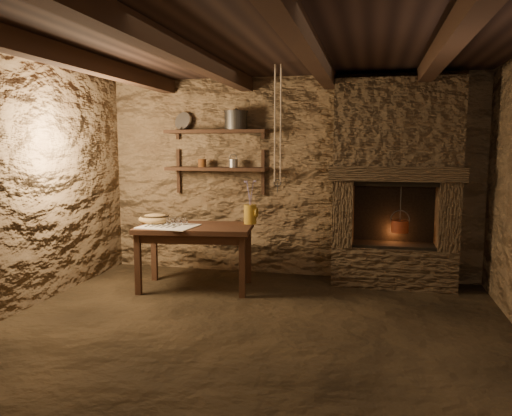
% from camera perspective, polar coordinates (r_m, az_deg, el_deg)
% --- Properties ---
extents(floor, '(4.50, 4.50, 0.00)m').
position_cam_1_polar(floor, '(4.39, -0.88, -13.93)').
color(floor, black).
rests_on(floor, ground).
extents(back_wall, '(4.50, 0.04, 2.40)m').
position_cam_1_polar(back_wall, '(6.07, 3.66, 3.53)').
color(back_wall, '#4B3623').
rests_on(back_wall, floor).
extents(front_wall, '(4.50, 0.04, 2.40)m').
position_cam_1_polar(front_wall, '(2.25, -13.34, -2.79)').
color(front_wall, '#4B3623').
rests_on(front_wall, floor).
extents(left_wall, '(0.04, 4.00, 2.40)m').
position_cam_1_polar(left_wall, '(5.15, -26.03, 2.18)').
color(left_wall, '#4B3623').
rests_on(left_wall, floor).
extents(ceiling, '(4.50, 4.00, 0.04)m').
position_cam_1_polar(ceiling, '(4.18, -0.94, 18.44)').
color(ceiling, black).
rests_on(ceiling, back_wall).
extents(beam_far_left, '(0.14, 3.95, 0.16)m').
position_cam_1_polar(beam_far_left, '(4.75, -19.48, 15.58)').
color(beam_far_left, black).
rests_on(beam_far_left, ceiling).
extents(beam_mid_left, '(0.14, 3.95, 0.16)m').
position_cam_1_polar(beam_mid_left, '(4.31, -7.69, 16.82)').
color(beam_mid_left, black).
rests_on(beam_mid_left, ceiling).
extents(beam_mid_right, '(0.14, 3.95, 0.16)m').
position_cam_1_polar(beam_mid_right, '(4.08, 6.22, 17.41)').
color(beam_mid_right, black).
rests_on(beam_mid_right, ceiling).
extents(beam_far_right, '(0.14, 3.95, 0.16)m').
position_cam_1_polar(beam_far_right, '(4.08, 20.97, 16.99)').
color(beam_far_right, black).
rests_on(beam_far_right, ceiling).
extents(shelf_lower, '(1.25, 0.30, 0.04)m').
position_cam_1_polar(shelf_lower, '(6.11, -4.49, 4.49)').
color(shelf_lower, black).
rests_on(shelf_lower, back_wall).
extents(shelf_upper, '(1.25, 0.30, 0.04)m').
position_cam_1_polar(shelf_upper, '(6.11, -4.53, 8.71)').
color(shelf_upper, black).
rests_on(shelf_upper, back_wall).
extents(hearth, '(1.43, 0.51, 2.30)m').
position_cam_1_polar(hearth, '(5.77, 15.65, 3.35)').
color(hearth, '#332619').
rests_on(hearth, floor).
extents(work_table, '(1.32, 0.87, 0.71)m').
position_cam_1_polar(work_table, '(5.58, -6.93, -5.32)').
color(work_table, '#361E13').
rests_on(work_table, floor).
extents(linen_cloth, '(0.62, 0.52, 0.01)m').
position_cam_1_polar(linen_cloth, '(5.49, -9.96, -2.08)').
color(linen_cloth, beige).
rests_on(linen_cloth, work_table).
extents(pewter_cutlery_row, '(0.50, 0.24, 0.01)m').
position_cam_1_polar(pewter_cutlery_row, '(5.47, -10.04, -2.00)').
color(pewter_cutlery_row, gray).
rests_on(pewter_cutlery_row, linen_cloth).
extents(drinking_glasses, '(0.19, 0.06, 0.07)m').
position_cam_1_polar(drinking_glasses, '(5.58, -9.35, -1.49)').
color(drinking_glasses, silver).
rests_on(drinking_glasses, linen_cloth).
extents(stoneware_jug, '(0.16, 0.15, 0.50)m').
position_cam_1_polar(stoneware_jug, '(5.58, -0.65, 0.35)').
color(stoneware_jug, '#AE8121').
rests_on(stoneware_jug, work_table).
extents(wooden_bowl, '(0.41, 0.41, 0.13)m').
position_cam_1_polar(wooden_bowl, '(5.77, -11.48, -1.27)').
color(wooden_bowl, olive).
rests_on(wooden_bowl, work_table).
extents(iron_stockpot, '(0.33, 0.33, 0.20)m').
position_cam_1_polar(iron_stockpot, '(6.04, -2.31, 9.89)').
color(iron_stockpot, '#282624').
rests_on(iron_stockpot, shelf_upper).
extents(tin_pan, '(0.25, 0.16, 0.23)m').
position_cam_1_polar(tin_pan, '(6.36, -8.33, 9.80)').
color(tin_pan, '#A0A09B').
rests_on(tin_pan, shelf_upper).
extents(small_kettle, '(0.17, 0.16, 0.15)m').
position_cam_1_polar(small_kettle, '(6.05, -2.61, 5.13)').
color(small_kettle, '#A0A09B').
rests_on(small_kettle, shelf_lower).
extents(rusty_tin, '(0.12, 0.12, 0.10)m').
position_cam_1_polar(rusty_tin, '(6.17, -6.17, 5.13)').
color(rusty_tin, '#502810').
rests_on(rusty_tin, shelf_lower).
extents(red_pot, '(0.21, 0.21, 0.54)m').
position_cam_1_polar(red_pot, '(5.78, 16.12, -1.94)').
color(red_pot, maroon).
rests_on(red_pot, hearth).
extents(hanging_ropes, '(0.08, 0.08, 1.20)m').
position_cam_1_polar(hanging_ropes, '(5.12, 2.51, 9.59)').
color(hanging_ropes, '#CCB290').
rests_on(hanging_ropes, ceiling).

